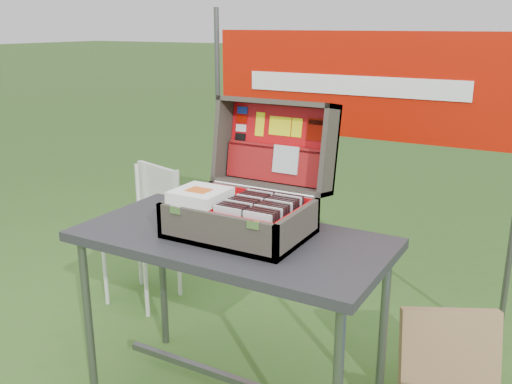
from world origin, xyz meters
The scene contains 89 objects.
table centered at (-0.11, 0.04, 0.40)m, with size 1.27×0.63×0.79m, color #242428, non-canonical shape.
table_top centered at (-0.11, 0.04, 0.77)m, with size 1.27×0.63×0.04m, color #242428.
table_leg_fl centered at (-0.68, -0.22, 0.38)m, with size 0.04×0.04×0.75m, color #59595B.
table_leg_bl centered at (-0.68, 0.30, 0.38)m, with size 0.04×0.04×0.75m, color #59595B.
table_leg_br centered at (0.47, 0.30, 0.38)m, with size 0.04×0.04×0.75m, color #59595B.
table_brace centered at (-0.11, 0.04, 0.12)m, with size 1.12×0.03×0.03m, color #59595B.
suitcase centered at (-0.08, 0.12, 1.04)m, with size 0.53×0.54×0.51m, color brown, non-canonical shape.
suitcase_base_bottom centered at (-0.08, 0.06, 0.80)m, with size 0.53×0.38×0.02m, color brown.
suitcase_base_wall_front centered at (-0.08, -0.12, 0.86)m, with size 0.53×0.02×0.14m, color brown.
suitcase_base_wall_back centered at (-0.08, 0.24, 0.86)m, with size 0.53×0.02×0.14m, color brown.
suitcase_base_wall_left centered at (-0.33, 0.06, 0.86)m, with size 0.02×0.38×0.14m, color brown.
suitcase_base_wall_right centered at (0.18, 0.06, 0.86)m, with size 0.02×0.38×0.14m, color brown.
suitcase_liner_floor centered at (-0.08, 0.06, 0.82)m, with size 0.49×0.34×0.01m, color red.
suitcase_latch_left centered at (-0.25, -0.13, 0.92)m, with size 0.05×0.01×0.03m, color silver.
suitcase_latch_right centered at (0.09, -0.13, 0.92)m, with size 0.05×0.01×0.03m, color silver.
suitcase_hinge centered at (-0.08, 0.25, 0.93)m, with size 0.02×0.02×0.48m, color silver.
suitcase_lid_back centered at (-0.08, 0.41, 1.10)m, with size 0.53×0.38×0.02m, color brown.
suitcase_lid_rim_far centered at (-0.08, 0.38, 1.29)m, with size 0.53×0.02×0.14m, color brown.
suitcase_lid_rim_near centered at (-0.08, 0.32, 0.93)m, with size 0.53×0.02×0.14m, color brown.
suitcase_lid_rim_left centered at (-0.33, 0.35, 1.11)m, with size 0.02×0.38×0.14m, color brown.
suitcase_lid_rim_right centered at (0.18, 0.35, 1.11)m, with size 0.02×0.38×0.14m, color brown.
suitcase_lid_liner centered at (-0.08, 0.40, 1.10)m, with size 0.49×0.33×0.01m, color red.
suitcase_liner_wall_front centered at (-0.08, -0.11, 0.87)m, with size 0.49×0.01×0.12m, color red.
suitcase_liner_wall_back centered at (-0.08, 0.23, 0.87)m, with size 0.49×0.01×0.12m, color red.
suitcase_liner_wall_left centered at (-0.32, 0.06, 0.87)m, with size 0.01×0.34×0.12m, color red.
suitcase_liner_wall_right centered at (0.16, 0.06, 0.87)m, with size 0.01×0.34×0.12m, color red.
suitcase_lid_pocket centered at (-0.08, 0.37, 1.02)m, with size 0.47×0.15×0.03m, color maroon.
suitcase_pocket_edge centered at (-0.08, 0.37, 1.09)m, with size 0.46×0.02×0.02m, color maroon.
suitcase_pocket_cd centered at (-0.02, 0.35, 1.05)m, with size 0.12×0.12×0.01m, color silver.
lid_sticker_cc_a centered at (-0.27, 0.42, 1.24)m, with size 0.05×0.03×0.00m, color #1933B2.
lid_sticker_cc_b centered at (-0.27, 0.41, 1.20)m, with size 0.05×0.03×0.00m, color #9D0C00.
lid_sticker_cc_c centered at (-0.27, 0.40, 1.16)m, with size 0.05×0.03×0.00m, color white.
lid_sticker_cc_d centered at (-0.27, 0.40, 1.12)m, with size 0.05×0.03×0.00m, color black.
lid_card_neon_tall centered at (-0.18, 0.41, 1.18)m, with size 0.04×0.10×0.00m, color #EFF114.
lid_card_neon_main centered at (-0.08, 0.41, 1.18)m, with size 0.10×0.08×0.00m, color #EFF114.
lid_card_neon_small centered at (0.00, 0.41, 1.18)m, with size 0.05×0.08×0.00m, color #EFF114.
lid_sticker_band centered at (0.10, 0.41, 1.18)m, with size 0.10×0.10×0.00m, color #9D0C00.
lid_sticker_band_bar centered at (0.10, 0.41, 1.21)m, with size 0.09×0.02×0.00m, color black.
cd_left_0 centered at (-0.04, -0.08, 0.89)m, with size 0.12×0.01×0.13m, color silver.
cd_left_1 centered at (-0.04, -0.06, 0.89)m, with size 0.12×0.01×0.13m, color black.
cd_left_2 centered at (-0.04, -0.04, 0.89)m, with size 0.12×0.01×0.13m, color black.
cd_left_3 centered at (-0.04, -0.02, 0.89)m, with size 0.12×0.01×0.13m, color black.
cd_left_4 centered at (-0.04, 0.00, 0.89)m, with size 0.12×0.01×0.13m, color silver.
cd_left_5 centered at (-0.04, 0.02, 0.89)m, with size 0.12×0.01×0.13m, color black.
cd_left_6 centered at (-0.04, 0.04, 0.89)m, with size 0.12×0.01×0.13m, color black.
cd_left_7 centered at (-0.04, 0.06, 0.89)m, with size 0.12×0.01×0.13m, color black.
cd_left_8 centered at (-0.04, 0.08, 0.89)m, with size 0.12×0.01×0.13m, color silver.
cd_left_9 centered at (-0.04, 0.11, 0.89)m, with size 0.12×0.01×0.13m, color black.
cd_left_10 centered at (-0.04, 0.13, 0.89)m, with size 0.12×0.01×0.13m, color black.
cd_left_11 centered at (-0.04, 0.15, 0.89)m, with size 0.12×0.01×0.13m, color black.
cd_left_12 centered at (-0.04, 0.17, 0.89)m, with size 0.12×0.01×0.13m, color silver.
cd_left_13 centered at (-0.04, 0.19, 0.89)m, with size 0.12×0.01×0.13m, color black.
cd_right_0 centered at (0.08, -0.08, 0.89)m, with size 0.12×0.01×0.13m, color silver.
cd_right_1 centered at (0.08, -0.06, 0.89)m, with size 0.12×0.01×0.13m, color black.
cd_right_2 centered at (0.08, -0.04, 0.89)m, with size 0.12×0.01×0.13m, color black.
cd_right_3 centered at (0.08, -0.02, 0.89)m, with size 0.12×0.01×0.13m, color black.
cd_right_4 centered at (0.08, 0.00, 0.89)m, with size 0.12×0.01×0.13m, color silver.
cd_right_5 centered at (0.08, 0.02, 0.89)m, with size 0.12×0.01×0.13m, color black.
cd_right_6 centered at (0.08, 0.04, 0.89)m, with size 0.12×0.01×0.13m, color black.
cd_right_7 centered at (0.08, 0.06, 0.89)m, with size 0.12×0.01×0.13m, color black.
cd_right_8 centered at (0.08, 0.08, 0.89)m, with size 0.12×0.01×0.13m, color silver.
cd_right_9 centered at (0.08, 0.11, 0.89)m, with size 0.12×0.01×0.13m, color black.
cd_right_10 centered at (0.08, 0.13, 0.89)m, with size 0.12×0.01×0.13m, color black.
cd_right_11 centered at (0.08, 0.15, 0.89)m, with size 0.12×0.01×0.13m, color black.
cd_right_12 centered at (0.08, 0.17, 0.89)m, with size 0.12×0.01×0.13m, color silver.
cd_right_13 centered at (0.08, 0.19, 0.89)m, with size 0.12×0.01×0.13m, color black.
songbook_0 centered at (-0.22, -0.01, 0.94)m, with size 0.20×0.20×0.01m, color white.
songbook_1 centered at (-0.22, -0.01, 0.94)m, with size 0.20×0.20×0.01m, color white.
songbook_2 centered at (-0.22, -0.01, 0.95)m, with size 0.20×0.20×0.01m, color white.
songbook_3 centered at (-0.22, -0.01, 0.95)m, with size 0.20×0.20×0.01m, color white.
songbook_4 centered at (-0.22, -0.01, 0.96)m, with size 0.20×0.20×0.01m, color white.
songbook_5 centered at (-0.22, -0.01, 0.96)m, with size 0.20×0.20×0.01m, color white.
songbook_6 centered at (-0.22, -0.01, 0.97)m, with size 0.20×0.20×0.01m, color white.
songbook_7 centered at (-0.22, -0.01, 0.97)m, with size 0.20×0.20×0.01m, color white.
songbook_8 centered at (-0.22, -0.01, 0.98)m, with size 0.20×0.20×0.01m, color white.
songbook_graphic centered at (-0.22, -0.02, 0.98)m, with size 0.09×0.07×0.00m, color #D85919.
chair centered at (-1.09, 0.62, 0.40)m, with size 0.36×0.40×0.80m, color silver, non-canonical shape.
chair_seat centered at (-1.09, 0.62, 0.41)m, with size 0.36×0.36×0.03m, color silver.
chair_backrest centered at (-1.09, 0.79, 0.61)m, with size 0.36×0.03×0.38m, color silver.
chair_leg_fl centered at (-1.25, 0.46, 0.20)m, with size 0.02×0.02×0.41m, color silver.
chair_leg_fr centered at (-0.94, 0.46, 0.20)m, with size 0.02×0.02×0.41m, color silver.
chair_leg_bl centered at (-1.25, 0.77, 0.20)m, with size 0.02×0.02×0.41m, color silver.
chair_leg_br centered at (-0.94, 0.77, 0.20)m, with size 0.02×0.02×0.41m, color silver.
chair_upright_left centered at (-1.25, 0.79, 0.60)m, with size 0.02×0.02×0.38m, color silver.
chair_upright_right centered at (-0.94, 0.79, 0.60)m, with size 0.02×0.02×0.38m, color silver.
cardboard_box centered at (0.71, 0.49, 0.22)m, with size 0.42×0.07×0.44m, color #A17549.
banner_post_left centered at (-0.85, 1.10, 0.85)m, with size 0.03×0.03×1.70m, color #59595B.
banner centered at (0.00, 1.09, 1.30)m, with size 1.60×0.01×0.55m, color #A61103.
banner_text centered at (0.00, 1.08, 1.30)m, with size 1.20×0.00×0.10m, color white.
Camera 1 is at (1.03, -1.78, 1.61)m, focal length 40.00 mm.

